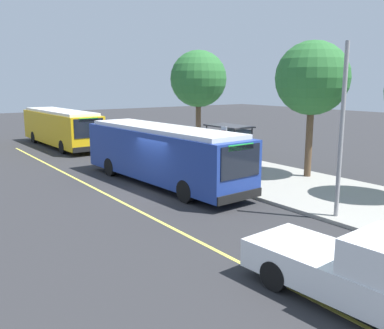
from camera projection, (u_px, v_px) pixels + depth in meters
name	position (u px, v px, depth m)	size (l,w,h in m)	color
ground_plane	(157.00, 191.00, 19.99)	(120.00, 120.00, 0.00)	#2B2B2D
sidewalk_curb	(249.00, 174.00, 23.40)	(44.00, 6.40, 0.15)	gray
lane_stripe_center	(114.00, 198.00, 18.74)	(36.00, 0.14, 0.01)	#E0D64C
transit_bus_main	(162.00, 153.00, 21.16)	(11.36, 3.18, 2.95)	navy
transit_bus_second	(61.00, 127.00, 33.63)	(11.41, 2.84, 2.95)	gold
pickup_truck	(365.00, 273.00, 9.47)	(5.52, 2.37, 1.85)	white
bus_shelter	(229.00, 137.00, 25.03)	(2.90, 1.60, 2.48)	#333338
waiting_bench	(228.00, 159.00, 25.06)	(1.60, 0.48, 0.95)	brown
route_sign_post	(224.00, 145.00, 21.30)	(0.44, 0.08, 2.80)	#333338
pedestrian_commuter	(194.00, 151.00, 24.94)	(0.24, 0.40, 1.69)	#282D47
street_tree_near_shelter	(312.00, 79.00, 21.58)	(3.82, 3.82, 7.10)	brown
street_tree_downstreet	(198.00, 79.00, 28.50)	(3.84, 3.84, 7.14)	brown
utility_pole	(342.00, 132.00, 15.20)	(0.16, 0.16, 6.40)	gray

